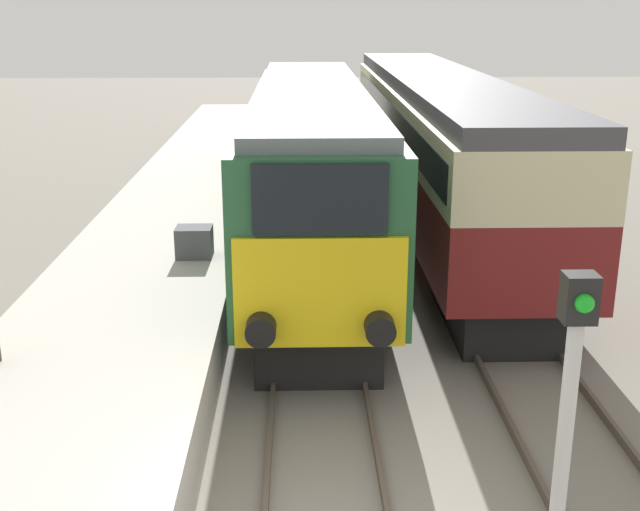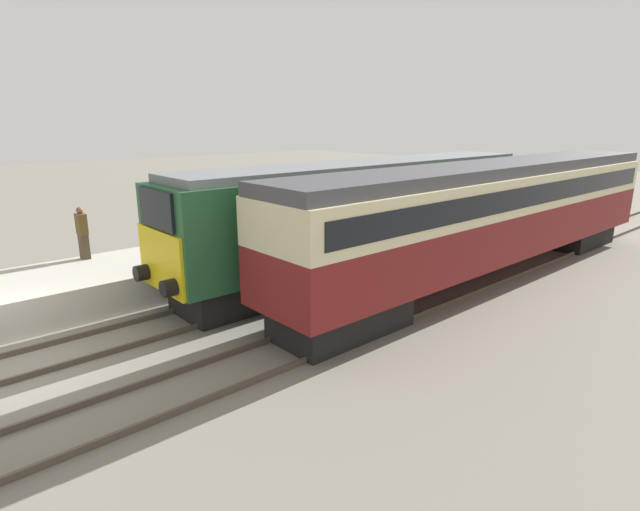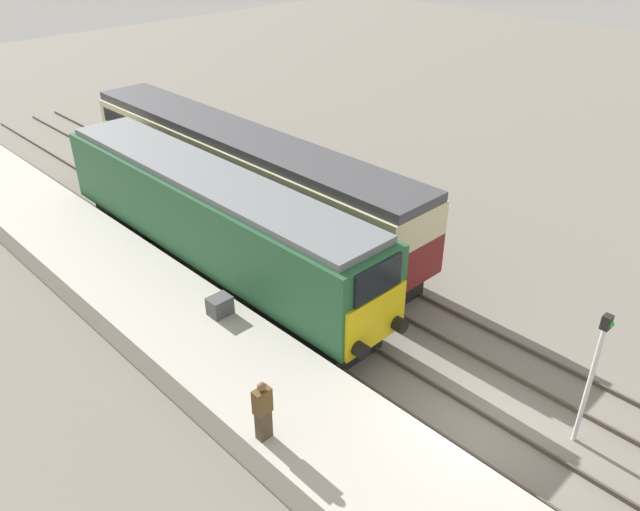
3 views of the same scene
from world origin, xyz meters
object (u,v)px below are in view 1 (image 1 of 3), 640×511
passenger_carriage (437,135)px  luggage_crate (194,242)px  signal_post (561,473)px  locomotive (311,160)px

passenger_carriage → luggage_crate: 8.52m
signal_post → luggage_crate: bearing=112.4°
locomotive → signal_post: (1.70, -13.40, 0.10)m
passenger_carriage → luggage_crate: size_ratio=26.87×
signal_post → luggage_crate: signal_post is taller
locomotive → signal_post: bearing=-82.8°
locomotive → luggage_crate: bearing=-123.2°
passenger_carriage → signal_post: passenger_carriage is taller
locomotive → signal_post: 13.51m
signal_post → locomotive: bearing=97.2°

